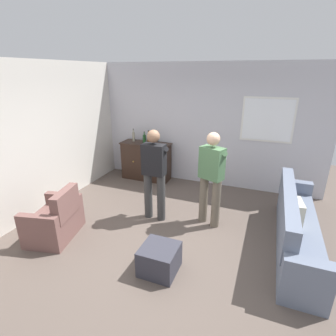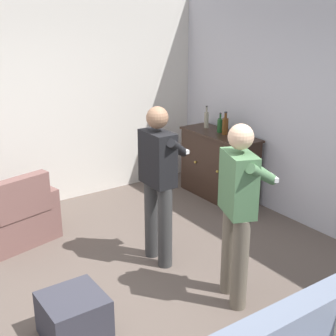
# 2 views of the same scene
# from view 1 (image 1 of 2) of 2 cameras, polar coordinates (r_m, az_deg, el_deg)

# --- Properties ---
(ground) EXTENTS (10.40, 10.40, 0.00)m
(ground) POSITION_cam_1_polar(r_m,az_deg,el_deg) (4.41, -0.60, -15.74)
(ground) COLOR brown
(wall_back_with_window) EXTENTS (5.20, 0.15, 2.80)m
(wall_back_with_window) POSITION_cam_1_polar(r_m,az_deg,el_deg) (6.22, 9.03, 9.06)
(wall_back_with_window) COLOR silver
(wall_back_with_window) RESTS_ON ground
(wall_side_left) EXTENTS (0.12, 5.20, 2.80)m
(wall_side_left) POSITION_cam_1_polar(r_m,az_deg,el_deg) (5.33, -28.32, 4.91)
(wall_side_left) COLOR silver
(wall_side_left) RESTS_ON ground
(couch) EXTENTS (0.57, 2.57, 0.91)m
(couch) POSITION_cam_1_polar(r_m,az_deg,el_deg) (4.58, 25.97, -11.52)
(couch) COLOR slate
(couch) RESTS_ON ground
(armchair) EXTENTS (0.82, 1.00, 0.85)m
(armchair) POSITION_cam_1_polar(r_m,az_deg,el_deg) (4.76, -23.27, -10.49)
(armchair) COLOR brown
(armchair) RESTS_ON ground
(sideboard_cabinet) EXTENTS (1.23, 0.49, 0.94)m
(sideboard_cabinet) POSITION_cam_1_polar(r_m,az_deg,el_deg) (6.61, -4.77, 1.53)
(sideboard_cabinet) COLOR black
(sideboard_cabinet) RESTS_ON ground
(bottle_wine_green) EXTENTS (0.08, 0.08, 0.31)m
(bottle_wine_green) POSITION_cam_1_polar(r_m,az_deg,el_deg) (6.42, -4.20, 6.49)
(bottle_wine_green) COLOR #593314
(bottle_wine_green) RESTS_ON sideboard_cabinet
(bottle_liquor_amber) EXTENTS (0.08, 0.08, 0.27)m
(bottle_liquor_amber) POSITION_cam_1_polar(r_m,az_deg,el_deg) (6.50, -5.16, 6.42)
(bottle_liquor_amber) COLOR #1E4C23
(bottle_liquor_amber) RESTS_ON sideboard_cabinet
(bottle_spirits_clear) EXTENTS (0.06, 0.06, 0.32)m
(bottle_spirits_clear) POSITION_cam_1_polar(r_m,az_deg,el_deg) (6.64, -7.51, 6.81)
(bottle_spirits_clear) COLOR gray
(bottle_spirits_clear) RESTS_ON sideboard_cabinet
(ottoman) EXTENTS (0.49, 0.49, 0.38)m
(ottoman) POSITION_cam_1_polar(r_m,az_deg,el_deg) (3.79, -1.87, -19.17)
(ottoman) COLOR #33333D
(ottoman) RESTS_ON ground
(person_standing_left) EXTENTS (0.56, 0.48, 1.68)m
(person_standing_left) POSITION_cam_1_polar(r_m,az_deg,el_deg) (4.64, -2.98, -0.67)
(person_standing_left) COLOR #383838
(person_standing_left) RESTS_ON ground
(person_standing_right) EXTENTS (0.52, 0.52, 1.68)m
(person_standing_right) POSITION_cam_1_polar(r_m,az_deg,el_deg) (4.51, 9.46, -1.53)
(person_standing_right) COLOR #6B6051
(person_standing_right) RESTS_ON ground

